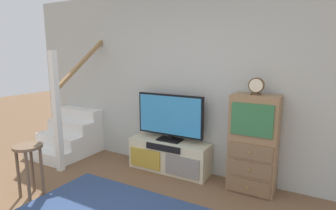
{
  "coord_description": "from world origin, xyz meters",
  "views": [
    {
      "loc": [
        1.59,
        -1.2,
        1.73
      ],
      "look_at": [
        -0.09,
        1.8,
        1.1
      ],
      "focal_mm": 29.03,
      "sensor_mm": 36.0,
      "label": 1
    }
  ],
  "objects_px": {
    "desk_clock": "(256,86)",
    "bar_stool_near": "(29,158)",
    "television": "(170,116)",
    "media_console": "(169,156)",
    "side_cabinet": "(253,144)"
  },
  "relations": [
    {
      "from": "side_cabinet",
      "to": "desk_clock",
      "type": "height_order",
      "value": "desk_clock"
    },
    {
      "from": "side_cabinet",
      "to": "bar_stool_near",
      "type": "distance_m",
      "value": 2.79
    },
    {
      "from": "side_cabinet",
      "to": "bar_stool_near",
      "type": "bearing_deg",
      "value": -147.34
    },
    {
      "from": "side_cabinet",
      "to": "desk_clock",
      "type": "relative_size",
      "value": 5.91
    },
    {
      "from": "media_console",
      "to": "television",
      "type": "relative_size",
      "value": 1.17
    },
    {
      "from": "television",
      "to": "bar_stool_near",
      "type": "bearing_deg",
      "value": -126.57
    },
    {
      "from": "desk_clock",
      "to": "bar_stool_near",
      "type": "height_order",
      "value": "desk_clock"
    },
    {
      "from": "media_console",
      "to": "side_cabinet",
      "type": "relative_size",
      "value": 0.99
    },
    {
      "from": "media_console",
      "to": "bar_stool_near",
      "type": "distance_m",
      "value": 1.89
    },
    {
      "from": "television",
      "to": "desk_clock",
      "type": "relative_size",
      "value": 4.99
    },
    {
      "from": "television",
      "to": "bar_stool_near",
      "type": "xyz_separation_m",
      "value": [
        -1.13,
        -1.52,
        -0.35
      ]
    },
    {
      "from": "television",
      "to": "side_cabinet",
      "type": "xyz_separation_m",
      "value": [
        1.22,
        -0.01,
        -0.22
      ]
    },
    {
      "from": "television",
      "to": "desk_clock",
      "type": "distance_m",
      "value": 1.32
    },
    {
      "from": "media_console",
      "to": "desk_clock",
      "type": "xyz_separation_m",
      "value": [
        1.22,
        -0.0,
        1.12
      ]
    },
    {
      "from": "desk_clock",
      "to": "bar_stool_near",
      "type": "xyz_separation_m",
      "value": [
        -2.34,
        -1.49,
        -0.86
      ]
    }
  ]
}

